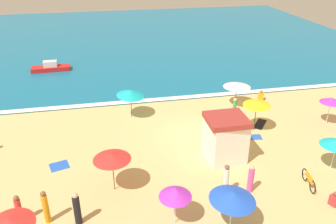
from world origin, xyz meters
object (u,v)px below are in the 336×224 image
beachgoer_2 (46,207)px  parked_bicycle (309,180)px  small_boat_0 (51,67)px  beach_umbrella_4 (237,85)px  beach_umbrella_5 (331,100)px  beach_umbrella_8 (131,93)px  beach_umbrella_0 (257,103)px  beach_umbrella_2 (112,156)px  beachgoer_11 (77,209)px  beachgoer_0 (251,179)px  beachgoer_1 (226,180)px  beach_umbrella_3 (233,196)px  beach_umbrella_7 (9,223)px  beachgoer_4 (234,108)px  beach_umbrella_1 (175,192)px  beachgoer_5 (335,199)px  lifeguard_cabana (225,138)px  beachgoer_10 (222,121)px  beachgoer_6 (19,209)px  beachgoer_9 (261,96)px

beachgoer_2 → parked_bicycle: bearing=-0.0°
parked_bicycle → small_boat_0: size_ratio=0.46×
beach_umbrella_4 → beachgoer_2: 17.56m
beach_umbrella_5 → beachgoer_2: size_ratio=1.22×
beach_umbrella_8 → beach_umbrella_0: bearing=-24.4°
beach_umbrella_2 → beachgoer_11: beach_umbrella_2 is taller
beachgoer_0 → beachgoer_11: size_ratio=0.91×
beach_umbrella_8 → beachgoer_1: 10.96m
beach_umbrella_3 → beachgoer_2: 8.86m
beach_umbrella_7 → beach_umbrella_8: beach_umbrella_8 is taller
beach_umbrella_4 → beachgoer_1: beach_umbrella_4 is taller
beach_umbrella_0 → beachgoer_11: 14.07m
beach_umbrella_3 → beachgoer_0: bearing=48.7°
beachgoer_4 → small_boat_0: size_ratio=0.41×
beach_umbrella_1 → beach_umbrella_5: size_ratio=0.94×
beach_umbrella_8 → beachgoer_5: (9.24, -12.07, -1.68)m
beachgoer_4 → beachgoer_1: bearing=-114.1°
lifeguard_cabana → beach_umbrella_3: size_ratio=1.05×
lifeguard_cabana → beach_umbrella_8: lifeguard_cabana is taller
beach_umbrella_1 → beachgoer_10: size_ratio=1.23×
beach_umbrella_2 → beach_umbrella_8: beach_umbrella_8 is taller
beachgoer_5 → parked_bicycle: bearing=105.1°
beachgoer_6 → beach_umbrella_5: bearing=16.4°
beach_umbrella_8 → beachgoer_2: bearing=-116.5°
beachgoer_1 → beachgoer_4: beachgoer_1 is taller
beachgoer_6 → beach_umbrella_3: bearing=-13.3°
beach_umbrella_2 → beachgoer_5: beach_umbrella_2 is taller
beachgoer_11 → beach_umbrella_3: bearing=-13.2°
parked_bicycle → beachgoer_1: (-4.82, 0.21, 0.55)m
beachgoer_2 → beachgoer_9: size_ratio=1.98×
small_boat_0 → beachgoer_1: bearing=-63.4°
lifeguard_cabana → beachgoer_10: bearing=73.3°
beachgoer_1 → beachgoer_5: bearing=-19.8°
beach_umbrella_8 → parked_bicycle: 13.69m
beachgoer_5 → beachgoer_11: (-12.94, 1.30, 0.53)m
beachgoer_1 → beachgoer_10: (2.12, 6.64, -0.11)m
beach_umbrella_5 → beach_umbrella_7: bearing=-157.7°
beachgoer_1 → beach_umbrella_0: bearing=54.5°
beach_umbrella_2 → beachgoer_10: (7.93, 5.03, -1.34)m
beachgoer_6 → parked_bicycle: bearing=-1.0°
beachgoer_0 → beach_umbrella_4: bearing=72.5°
beach_umbrella_5 → beachgoer_4: 6.95m
beachgoer_10 → beachgoer_2: bearing=-148.7°
beach_umbrella_1 → beachgoer_11: beach_umbrella_1 is taller
lifeguard_cabana → beach_umbrella_2: size_ratio=1.04×
beach_umbrella_5 → beachgoer_9: bearing=120.6°
beachgoer_6 → beachgoer_9: 20.88m
beachgoer_2 → beachgoer_6: 1.32m
beachgoer_11 → beachgoer_2: bearing=164.7°
beach_umbrella_8 → small_boat_0: bearing=120.6°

